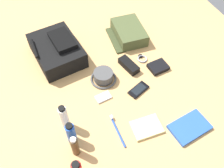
{
  "coord_description": "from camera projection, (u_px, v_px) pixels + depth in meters",
  "views": [
    {
      "loc": [
        -0.77,
        0.33,
        1.14
      ],
      "look_at": [
        0.0,
        0.0,
        0.04
      ],
      "focal_mm": 39.93,
      "sensor_mm": 36.0,
      "label": 1
    }
  ],
  "objects": [
    {
      "name": "toothbrush",
      "position": [
        117.0,
        129.0,
        1.25
      ],
      "size": [
        0.19,
        0.01,
        0.02
      ],
      "color": "blue",
      "rests_on": "ground_plane"
    },
    {
      "name": "cell_phone",
      "position": [
        139.0,
        90.0,
        1.39
      ],
      "size": [
        0.1,
        0.13,
        0.01
      ],
      "color": "black",
      "rests_on": "ground_plane"
    },
    {
      "name": "deodorant_spray",
      "position": [
        71.0,
        133.0,
        1.16
      ],
      "size": [
        0.04,
        0.04,
        0.15
      ],
      "color": "blue",
      "rests_on": "ground_plane"
    },
    {
      "name": "wristwatch",
      "position": [
        142.0,
        59.0,
        1.54
      ],
      "size": [
        0.07,
        0.06,
        0.01
      ],
      "color": "#99999E",
      "rests_on": "ground_plane"
    },
    {
      "name": "notepad",
      "position": [
        146.0,
        127.0,
        1.25
      ],
      "size": [
        0.12,
        0.16,
        0.02
      ],
      "primitive_type": "cube",
      "rotation": [
        0.0,
        0.0,
        -0.06
      ],
      "color": "beige",
      "rests_on": "ground_plane"
    },
    {
      "name": "ground_plane",
      "position": [
        112.0,
        90.0,
        1.42
      ],
      "size": [
        2.64,
        2.02,
        0.02
      ],
      "primitive_type": "cube",
      "color": "tan",
      "rests_on": "ground"
    },
    {
      "name": "sunglasses_case",
      "position": [
        129.0,
        65.0,
        1.49
      ],
      "size": [
        0.15,
        0.09,
        0.04
      ],
      "primitive_type": "cube",
      "rotation": [
        0.0,
        0.0,
        0.24
      ],
      "color": "black",
      "rests_on": "ground_plane"
    },
    {
      "name": "bucket_hat",
      "position": [
        103.0,
        77.0,
        1.43
      ],
      "size": [
        0.15,
        0.15,
        0.06
      ],
      "color": "#494949",
      "rests_on": "ground_plane"
    },
    {
      "name": "wallet",
      "position": [
        158.0,
        67.0,
        1.49
      ],
      "size": [
        0.1,
        0.12,
        0.02
      ],
      "primitive_type": "cube",
      "rotation": [
        0.0,
        0.0,
        0.08
      ],
      "color": "black",
      "rests_on": "ground_plane"
    },
    {
      "name": "paperback_novel",
      "position": [
        190.0,
        127.0,
        1.25
      ],
      "size": [
        0.15,
        0.21,
        0.02
      ],
      "color": "blue",
      "rests_on": "ground_plane"
    },
    {
      "name": "media_player",
      "position": [
        103.0,
        97.0,
        1.37
      ],
      "size": [
        0.06,
        0.09,
        0.01
      ],
      "color": "#B7B7BC",
      "rests_on": "ground_plane"
    },
    {
      "name": "cologne_bottle",
      "position": [
        75.0,
        146.0,
        1.13
      ],
      "size": [
        0.04,
        0.04,
        0.14
      ],
      "color": "#473319",
      "rests_on": "ground_plane"
    },
    {
      "name": "backpack",
      "position": [
        57.0,
        50.0,
        1.51
      ],
      "size": [
        0.37,
        0.29,
        0.14
      ],
      "color": "black",
      "rests_on": "ground_plane"
    },
    {
      "name": "toothpaste_tube",
      "position": [
        64.0,
        117.0,
        1.2
      ],
      "size": [
        0.04,
        0.04,
        0.17
      ],
      "color": "white",
      "rests_on": "ground_plane"
    },
    {
      "name": "toiletry_pouch",
      "position": [
        128.0,
        32.0,
        1.64
      ],
      "size": [
        0.27,
        0.24,
        0.08
      ],
      "color": "#47512D",
      "rests_on": "ground_plane"
    }
  ]
}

